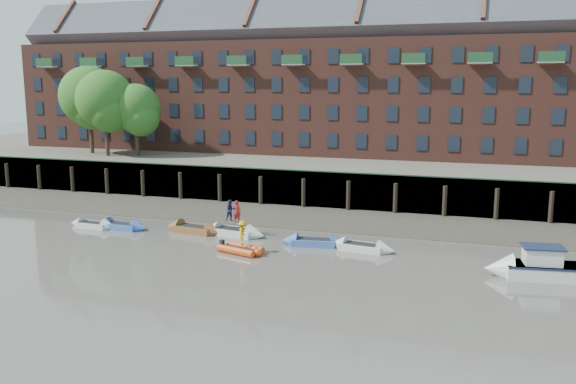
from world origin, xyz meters
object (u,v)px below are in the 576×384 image
at_px(rowboat_3, 234,232).
at_px(rowboat_0, 93,225).
at_px(person_rib_crew, 243,233).
at_px(rowboat_5, 362,247).
at_px(person_rower_a, 237,211).
at_px(motor_launch, 530,267).
at_px(person_rower_b, 231,210).
at_px(rib_tender, 242,249).
at_px(rowboat_4, 314,242).
at_px(rowboat_2, 194,229).
at_px(rowboat_1, 121,226).

bearing_deg(rowboat_3, rowboat_0, -165.34).
distance_m(rowboat_3, person_rib_crew, 4.73).
xyz_separation_m(rowboat_5, person_rower_a, (-9.29, 1.05, 1.56)).
relative_size(motor_launch, person_rower_b, 3.79).
xyz_separation_m(rowboat_0, rib_tender, (13.40, -2.92, 0.03)).
bearing_deg(rowboat_4, rowboat_0, 172.66).
height_order(person_rower_b, person_rib_crew, person_rower_b).
bearing_deg(rowboat_0, rowboat_2, 10.62).
height_order(rowboat_3, person_rower_a, person_rower_a).
relative_size(rowboat_2, rowboat_4, 1.08).
bearing_deg(rowboat_2, person_rib_crew, -27.31).
bearing_deg(rowboat_4, rowboat_5, -13.13).
bearing_deg(rowboat_1, person_rib_crew, -13.54).
bearing_deg(rowboat_2, rowboat_5, 3.73).
relative_size(person_rower_b, person_rib_crew, 0.98).
distance_m(rowboat_0, person_rower_b, 10.95).
relative_size(rowboat_2, rowboat_5, 1.08).
distance_m(rowboat_1, rowboat_3, 8.87).
relative_size(rowboat_4, rib_tender, 1.45).
height_order(rowboat_2, rib_tender, rowboat_2).
xyz_separation_m(person_rower_a, person_rib_crew, (2.06, -3.96, -0.47)).
height_order(rib_tender, motor_launch, motor_launch).
distance_m(rowboat_3, person_rower_a, 1.55).
height_order(rowboat_0, person_rower_b, person_rower_b).
bearing_deg(person_rower_b, motor_launch, -54.59).
relative_size(rowboat_5, person_rower_a, 2.86).
height_order(rowboat_1, rowboat_2, rowboat_2).
xyz_separation_m(rowboat_3, person_rower_b, (-0.33, 0.26, 1.51)).
relative_size(rowboat_0, rowboat_2, 0.83).
bearing_deg(rowboat_5, person_rower_b, -179.21).
xyz_separation_m(motor_launch, person_rower_a, (-19.43, 3.63, 1.18)).
relative_size(rowboat_0, person_rib_crew, 2.56).
bearing_deg(rowboat_1, rowboat_2, 9.52).
xyz_separation_m(rowboat_2, person_rower_b, (2.78, 0.36, 1.51)).
distance_m(rowboat_2, person_rower_a, 3.72).
distance_m(rowboat_4, person_rib_crew, 5.13).
bearing_deg(rowboat_5, rowboat_4, -176.19).
relative_size(rowboat_4, motor_launch, 0.78).
bearing_deg(person_rower_a, person_rib_crew, 118.05).
relative_size(person_rower_a, person_rib_crew, 1.00).
distance_m(rib_tender, person_rower_b, 5.29).
bearing_deg(person_rower_b, person_rower_a, -68.63).
relative_size(rowboat_3, person_rower_b, 3.27).
bearing_deg(rowboat_0, rowboat_5, 3.36).
bearing_deg(rowboat_0, rowboat_3, 9.06).
height_order(rowboat_1, person_rower_b, person_rower_b).
bearing_deg(person_rib_crew, person_rower_a, 7.64).
bearing_deg(rowboat_4, person_rower_a, 164.05).
xyz_separation_m(motor_launch, person_rower_b, (-20.02, 3.91, 1.16)).
bearing_deg(rowboat_0, person_rower_b, 10.59).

